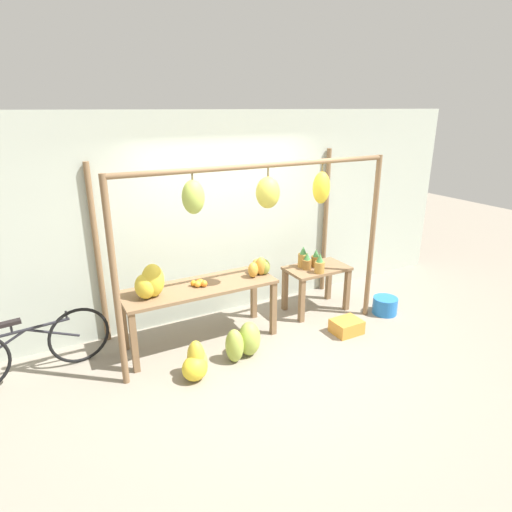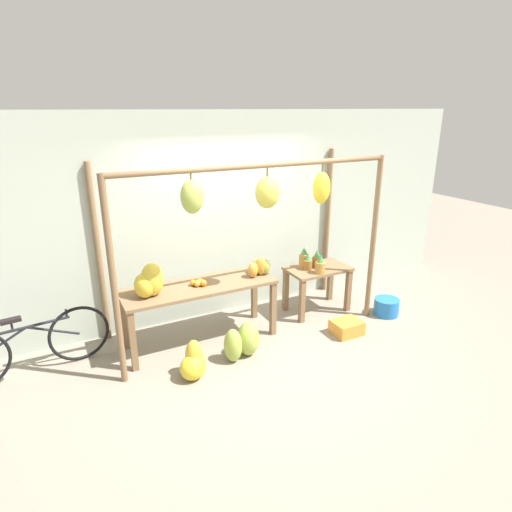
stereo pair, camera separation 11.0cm
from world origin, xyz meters
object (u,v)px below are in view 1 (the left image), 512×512
blue_bucket (385,306)px  banana_pile_ground_right (244,341)px  pineapple_cluster (311,261)px  orange_pile (200,283)px  papaya_pile (259,267)px  parked_bicycle (29,348)px  banana_pile_on_table (150,283)px  banana_pile_ground_left (196,363)px  fruit_crate_white (347,326)px

blue_bucket → banana_pile_ground_right: bearing=-178.7°
pineapple_cluster → orange_pile: bearing=-177.5°
blue_bucket → papaya_pile: papaya_pile is taller
banana_pile_ground_right → papaya_pile: size_ratio=1.46×
parked_bicycle → banana_pile_on_table: bearing=-9.9°
banana_pile_on_table → banana_pile_ground_left: (0.28, -0.64, -0.77)m
orange_pile → papaya_pile: size_ratio=0.51×
banana_pile_on_table → banana_pile_ground_left: size_ratio=0.94×
banana_pile_ground_left → fruit_crate_white: 2.09m
pineapple_cluster → papaya_pile: (-0.88, -0.08, 0.09)m
banana_pile_on_table → fruit_crate_white: banana_pile_on_table is taller
orange_pile → fruit_crate_white: 2.02m
pineapple_cluster → fruit_crate_white: size_ratio=1.16×
orange_pile → papaya_pile: 0.82m
banana_pile_ground_right → papaya_pile: 1.00m
orange_pile → banana_pile_ground_left: orange_pile is taller
banana_pile_ground_left → banana_pile_ground_right: bearing=9.5°
orange_pile → parked_bicycle: orange_pile is taller
banana_pile_on_table → parked_bicycle: size_ratio=0.24×
banana_pile_on_table → fruit_crate_white: (2.37, -0.66, -0.85)m
fruit_crate_white → blue_bucket: (0.86, 0.18, 0.03)m
banana_pile_ground_right → parked_bicycle: parked_bicycle is taller
banana_pile_on_table → fruit_crate_white: bearing=-15.6°
banana_pile_on_table → blue_bucket: banana_pile_on_table is taller
blue_bucket → banana_pile_on_table: bearing=171.6°
banana_pile_ground_left → papaya_pile: 1.50m
banana_pile_ground_right → blue_bucket: size_ratio=1.54×
banana_pile_ground_right → fruit_crate_white: (1.45, -0.13, -0.12)m
papaya_pile → orange_pile: bearing=179.3°
banana_pile_ground_left → orange_pile: bearing=63.4°
banana_pile_ground_left → blue_bucket: 2.95m
papaya_pile → blue_bucket: bearing=-15.3°
parked_bicycle → papaya_pile: bearing=-4.5°
parked_bicycle → fruit_crate_white: bearing=-13.6°
pineapple_cluster → papaya_pile: papaya_pile is taller
fruit_crate_white → papaya_pile: size_ratio=1.02×
blue_bucket → parked_bicycle: parked_bicycle is taller
parked_bicycle → papaya_pile: papaya_pile is taller
banana_pile_on_table → blue_bucket: 3.36m
banana_pile_on_table → banana_pile_ground_right: (0.92, -0.53, -0.73)m
banana_pile_ground_right → blue_bucket: bearing=1.3°
parked_bicycle → banana_pile_ground_left: bearing=-28.8°
banana_pile_on_table → pineapple_cluster: bearing=2.4°
banana_pile_ground_left → pineapple_cluster: bearing=20.0°
fruit_crate_white → orange_pile: bearing=158.7°
parked_bicycle → papaya_pile: 2.78m
banana_pile_ground_right → fruit_crate_white: size_ratio=1.43×
orange_pile → papaya_pile: bearing=-0.7°
banana_pile_on_table → orange_pile: bearing=2.3°
banana_pile_on_table → parked_bicycle: bearing=170.1°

